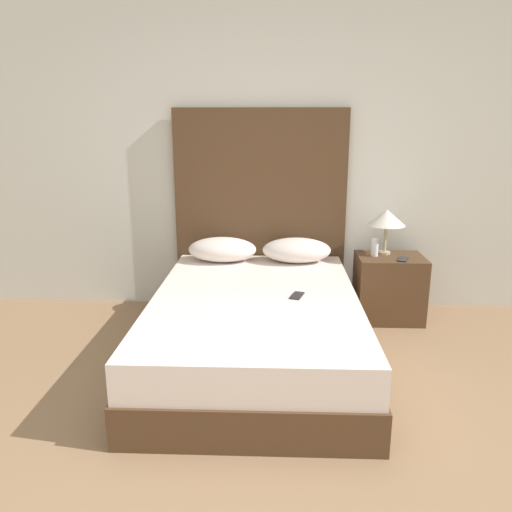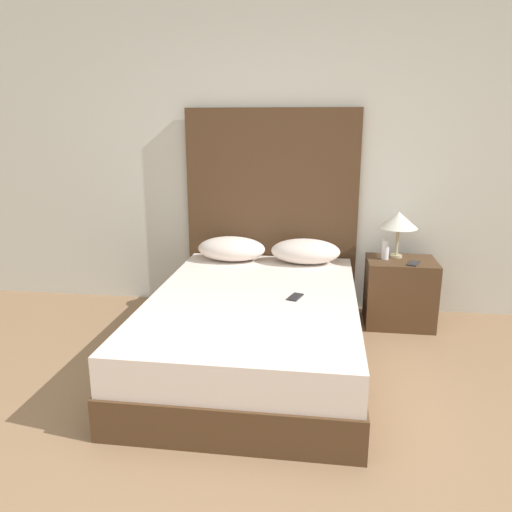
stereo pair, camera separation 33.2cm
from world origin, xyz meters
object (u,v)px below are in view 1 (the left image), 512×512
at_px(table_lamp, 387,218).
at_px(phone_on_nightstand, 403,259).
at_px(bed, 255,328).
at_px(phone_on_bed, 297,296).
at_px(nightstand, 389,288).

distance_m(table_lamp, phone_on_nightstand, 0.37).
relative_size(bed, phone_on_nightstand, 12.98).
xyz_separation_m(phone_on_bed, nightstand, (0.81, 0.82, -0.21)).
xyz_separation_m(nightstand, phone_on_nightstand, (0.07, -0.11, 0.28)).
bearing_deg(bed, table_lamp, 40.14).
bearing_deg(phone_on_bed, nightstand, 45.29).
distance_m(phone_on_bed, table_lamp, 1.25).
bearing_deg(table_lamp, nightstand, -65.71).
relative_size(bed, phone_on_bed, 13.07).
bearing_deg(phone_on_bed, table_lamp, 49.50).
bearing_deg(bed, nightstand, 36.35).
bearing_deg(phone_on_nightstand, table_lamp, 119.97).
xyz_separation_m(nightstand, table_lamp, (-0.04, 0.09, 0.58)).
height_order(bed, phone_on_bed, phone_on_bed).
xyz_separation_m(bed, table_lamp, (1.06, 0.89, 0.62)).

